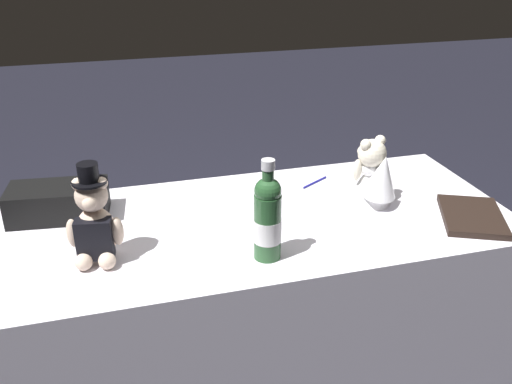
{
  "coord_description": "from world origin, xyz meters",
  "views": [
    {
      "loc": [
        0.44,
        1.58,
        1.58
      ],
      "look_at": [
        0.0,
        0.0,
        0.8
      ],
      "focal_mm": 39.34,
      "sensor_mm": 36.0,
      "label": 1
    }
  ],
  "objects": [
    {
      "name": "ground_plane",
      "position": [
        0.0,
        0.0,
        0.0
      ],
      "size": [
        12.0,
        12.0,
        0.0
      ],
      "primitive_type": "plane",
      "color": "black"
    },
    {
      "name": "reception_table",
      "position": [
        0.0,
        0.0,
        0.35
      ],
      "size": [
        1.71,
        0.75,
        0.7
      ],
      "primitive_type": "cube",
      "color": "white",
      "rests_on": "ground_plane"
    },
    {
      "name": "teddy_bear_groom",
      "position": [
        0.51,
        0.11,
        0.82
      ],
      "size": [
        0.16,
        0.15,
        0.3
      ],
      "color": "beige",
      "rests_on": "reception_table"
    },
    {
      "name": "teddy_bear_bride",
      "position": [
        -0.42,
        -0.01,
        0.81
      ],
      "size": [
        0.18,
        0.22,
        0.24
      ],
      "color": "white",
      "rests_on": "reception_table"
    },
    {
      "name": "champagne_bottle",
      "position": [
        0.03,
        0.23,
        0.83
      ],
      "size": [
        0.08,
        0.08,
        0.31
      ],
      "color": "#29542D",
      "rests_on": "reception_table"
    },
    {
      "name": "signing_pen",
      "position": [
        -0.29,
        -0.22,
        0.7
      ],
      "size": [
        0.12,
        0.08,
        0.01
      ],
      "color": "navy",
      "rests_on": "reception_table"
    },
    {
      "name": "gift_case_black",
      "position": [
        0.62,
        -0.2,
        0.76
      ],
      "size": [
        0.33,
        0.2,
        0.11
      ],
      "color": "black",
      "rests_on": "reception_table"
    },
    {
      "name": "guestbook",
      "position": [
        -0.69,
        0.19,
        0.71
      ],
      "size": [
        0.29,
        0.33,
        0.02
      ],
      "primitive_type": "cube",
      "rotation": [
        0.0,
        0.0,
        -0.43
      ],
      "color": "black",
      "rests_on": "reception_table"
    }
  ]
}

